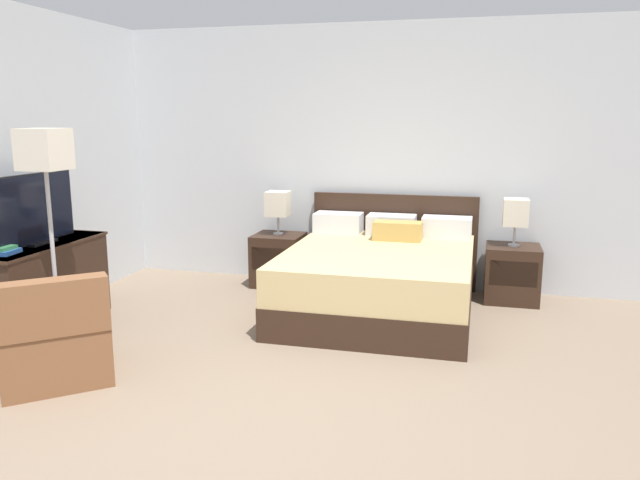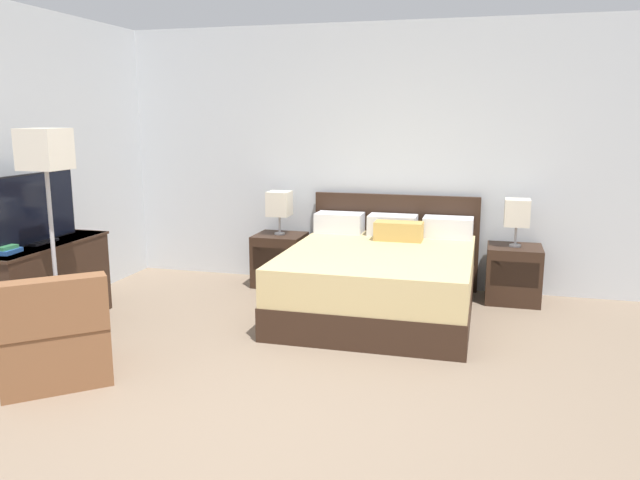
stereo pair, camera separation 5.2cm
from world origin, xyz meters
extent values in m
plane|color=#84705B|center=(0.00, 0.00, 0.00)|extent=(9.81, 9.81, 0.00)
cube|color=silver|center=(0.00, 3.30, 1.35)|extent=(6.50, 0.06, 2.70)
cube|color=silver|center=(-2.68, 1.34, 1.35)|extent=(0.06, 5.07, 2.70)
cube|color=#332116|center=(0.31, 2.22, 0.14)|extent=(1.64, 1.92, 0.28)
cube|color=#D6BC7F|center=(0.31, 2.22, 0.44)|extent=(1.62, 1.90, 0.31)
cube|color=#332116|center=(0.31, 3.21, 0.49)|extent=(1.71, 0.05, 0.98)
cube|color=silver|center=(-0.24, 3.01, 0.69)|extent=(0.48, 0.28, 0.20)
cube|color=silver|center=(0.31, 3.01, 0.69)|extent=(0.48, 0.28, 0.20)
cube|color=silver|center=(0.86, 3.01, 0.69)|extent=(0.48, 0.28, 0.20)
cube|color=tan|center=(0.40, 2.74, 0.68)|extent=(0.46, 0.22, 0.18)
cube|color=#332116|center=(-0.88, 2.97, 0.27)|extent=(0.51, 0.48, 0.55)
cube|color=black|center=(-0.88, 2.74, 0.33)|extent=(0.43, 0.01, 0.24)
cube|color=#332116|center=(1.49, 2.97, 0.27)|extent=(0.51, 0.48, 0.55)
cube|color=black|center=(1.49, 2.74, 0.33)|extent=(0.43, 0.01, 0.24)
cylinder|color=#B7B7BC|center=(-0.88, 2.97, 0.55)|extent=(0.11, 0.11, 0.02)
cylinder|color=#B7B7BC|center=(-0.88, 2.97, 0.65)|extent=(0.02, 0.02, 0.18)
cube|color=beige|center=(-0.88, 2.97, 0.87)|extent=(0.23, 0.23, 0.26)
cylinder|color=#B7B7BC|center=(1.49, 2.97, 0.55)|extent=(0.11, 0.11, 0.02)
cylinder|color=#B7B7BC|center=(1.49, 2.97, 0.65)|extent=(0.02, 0.02, 0.18)
cube|color=beige|center=(1.49, 2.97, 0.87)|extent=(0.23, 0.23, 0.26)
cube|color=#332116|center=(-2.38, 1.15, 0.37)|extent=(0.48, 1.24, 0.73)
cube|color=#382419|center=(-2.38, 1.15, 0.72)|extent=(0.49, 1.28, 0.02)
cube|color=black|center=(-2.38, 1.15, 0.74)|extent=(0.18, 0.29, 0.02)
cube|color=black|center=(-2.38, 1.15, 1.03)|extent=(0.04, 0.92, 0.57)
cube|color=black|center=(-2.36, 1.15, 1.03)|extent=(0.01, 0.89, 0.55)
cube|color=#234C8E|center=(-2.40, 0.74, 0.75)|extent=(0.27, 0.21, 0.03)
cube|color=#2D7042|center=(-2.38, 0.74, 0.78)|extent=(0.19, 0.17, 0.03)
cube|color=brown|center=(-1.62, 0.28, 0.20)|extent=(0.96, 0.96, 0.40)
cube|color=brown|center=(-1.44, 0.08, 0.58)|extent=(0.62, 0.57, 0.36)
cube|color=brown|center=(-1.84, 0.09, 0.49)|extent=(0.48, 0.53, 0.18)
cube|color=brown|center=(-1.40, 0.48, 0.49)|extent=(0.48, 0.53, 0.18)
cylinder|color=#B7B7BC|center=(-1.98, 0.82, 0.01)|extent=(0.28, 0.28, 0.02)
cylinder|color=#B7B7BC|center=(-1.98, 0.82, 0.70)|extent=(0.03, 0.03, 1.35)
cube|color=beige|center=(-1.98, 0.82, 1.53)|extent=(0.30, 0.30, 0.31)
camera|label=1|loc=(1.15, -3.17, 1.77)|focal=35.00mm
camera|label=2|loc=(1.20, -3.16, 1.77)|focal=35.00mm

